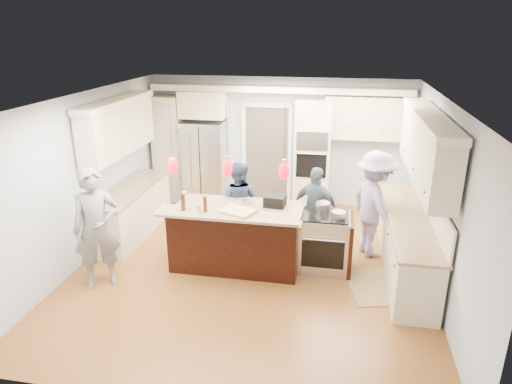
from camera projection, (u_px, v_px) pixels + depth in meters
The scene contains 23 objects.
ground_plane at pixel (252, 265), 7.42m from camera, with size 6.00×6.00×0.00m, color brown.
room_shell at pixel (252, 158), 6.80m from camera, with size 5.54×6.04×2.72m.
refrigerator at pixel (205, 163), 9.82m from camera, with size 0.90×0.70×1.80m, color #B7B7BC.
oven_column at pixel (312, 156), 9.37m from camera, with size 0.72×0.69×2.30m.
back_upper_cabinets at pixel (242, 128), 9.53m from camera, with size 5.30×0.61×2.54m.
right_counter_run at pixel (413, 209), 6.92m from camera, with size 0.64×3.10×2.51m.
left_cabinets at pixel (128, 180), 8.22m from camera, with size 0.64×2.30×2.51m.
kitchen_island at pixel (238, 235), 7.37m from camera, with size 2.10×1.46×1.12m.
island_range at pixel (326, 242), 7.21m from camera, with size 0.82×0.71×0.92m.
pendant_lights at pixel (227, 168), 6.38m from camera, with size 1.75×0.15×1.03m.
person_bar_end at pixel (97, 228), 6.61m from camera, with size 0.66×0.43×1.82m, color slate.
person_far_left at pixel (238, 203), 8.03m from camera, with size 0.72×0.56×1.49m, color #2A3751.
person_far_right at pixel (316, 209), 7.80m from camera, with size 0.86×0.36×1.46m, color #475963.
person_range_side at pixel (374, 204), 7.52m from camera, with size 1.16×0.67×1.80m, color #9282AF.
floor_rug at pixel (373, 287), 6.81m from camera, with size 0.71×1.03×0.01m, color olive.
water_bottle at pixel (185, 201), 6.67m from camera, with size 0.07×0.07×0.29m, color silver.
beer_bottle_a at pixel (184, 202), 6.74m from camera, with size 0.05×0.05×0.22m, color #40170B.
beer_bottle_b at pixel (183, 202), 6.65m from camera, with size 0.07×0.07×0.26m, color #40170B.
beer_bottle_c at pixel (205, 204), 6.62m from camera, with size 0.06×0.06×0.23m, color #40170B.
drink_can at pixel (199, 210), 6.57m from camera, with size 0.06×0.06×0.11m, color #B7B7BC.
cutting_board at pixel (238, 211), 6.63m from camera, with size 0.48×0.34×0.04m, color tan.
pot_large at pixel (323, 206), 7.20m from camera, with size 0.23×0.23×0.13m, color #B7B7BC.
pot_small at pixel (339, 215), 6.92m from camera, with size 0.21×0.21×0.11m, color #B7B7BC.
Camera 1 is at (1.26, -6.45, 3.66)m, focal length 32.00 mm.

